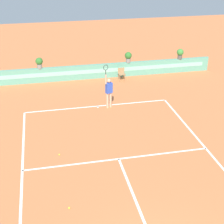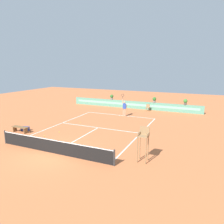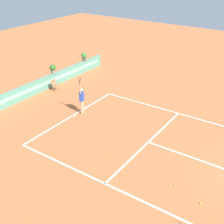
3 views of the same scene
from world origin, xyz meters
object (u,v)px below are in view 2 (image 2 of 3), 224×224
(gear_bag, at_px, (25,129))
(potted_plant_right, at_px, (154,99))
(ball_kid_chair, at_px, (148,107))
(umpire_chair, at_px, (143,140))
(tennis_ball_by_sideline, at_px, (80,122))
(potted_plant_left, at_px, (112,97))
(tennis_player, at_px, (124,107))
(bench_courtside, at_px, (20,128))
(potted_plant_far_right, at_px, (185,101))
(tennis_ball_near_baseline, at_px, (59,132))
(tennis_ball_mid_court, at_px, (44,136))

(gear_bag, xyz_separation_m, potted_plant_right, (8.50, 13.47, 1.23))
(ball_kid_chair, distance_m, potted_plant_right, 1.35)
(umpire_chair, xyz_separation_m, tennis_ball_by_sideline, (-8.26, 5.97, -1.31))
(potted_plant_left, bearing_deg, tennis_player, -52.21)
(gear_bag, height_order, potted_plant_left, potted_plant_left)
(tennis_player, bearing_deg, bench_courtside, -123.80)
(ball_kid_chair, xyz_separation_m, potted_plant_left, (-5.41, 0.73, 0.93))
(tennis_player, bearing_deg, tennis_ball_by_sideline, -125.74)
(tennis_player, xyz_separation_m, potted_plant_far_right, (6.16, 4.78, 0.36))
(umpire_chair, bearing_deg, tennis_ball_near_baseline, 163.16)
(umpire_chair, xyz_separation_m, tennis_ball_mid_court, (-8.63, 1.14, -1.31))
(ball_kid_chair, distance_m, potted_plant_far_right, 4.62)
(ball_kid_chair, xyz_separation_m, tennis_ball_by_sideline, (-4.85, -8.42, -0.44))
(bench_courtside, xyz_separation_m, tennis_player, (6.17, 9.22, 0.67))
(tennis_ball_by_sideline, bearing_deg, tennis_player, 54.26)
(bench_courtside, bearing_deg, tennis_player, 56.20)
(potted_plant_far_right, bearing_deg, tennis_ball_by_sideline, -135.48)
(ball_kid_chair, relative_size, tennis_ball_by_sideline, 12.50)
(potted_plant_right, bearing_deg, tennis_ball_near_baseline, -113.09)
(gear_bag, bearing_deg, tennis_ball_near_baseline, 14.67)
(ball_kid_chair, bearing_deg, potted_plant_right, 48.72)
(gear_bag, bearing_deg, tennis_ball_mid_court, -11.05)
(gear_bag, relative_size, tennis_ball_near_baseline, 10.29)
(gear_bag, xyz_separation_m, tennis_ball_mid_court, (2.64, -0.52, -0.15))
(bench_courtside, relative_size, potted_plant_left, 2.21)
(gear_bag, distance_m, potted_plant_far_right, 18.29)
(tennis_ball_mid_court, relative_size, tennis_ball_by_sideline, 1.00)
(gear_bag, distance_m, tennis_player, 10.68)
(tennis_ball_mid_court, xyz_separation_m, tennis_ball_by_sideline, (0.37, 4.83, 0.00))
(umpire_chair, distance_m, potted_plant_left, 17.51)
(tennis_ball_mid_court, bearing_deg, tennis_ball_near_baseline, 70.72)
(ball_kid_chair, bearing_deg, tennis_ball_by_sideline, -119.94)
(tennis_ball_mid_court, bearing_deg, potted_plant_far_right, 55.31)
(bench_courtside, height_order, gear_bag, bench_courtside)
(potted_plant_right, height_order, potted_plant_left, same)
(ball_kid_chair, distance_m, bench_courtside, 15.43)
(tennis_ball_by_sideline, bearing_deg, tennis_ball_mid_court, -94.35)
(gear_bag, distance_m, tennis_ball_near_baseline, 3.21)
(umpire_chair, relative_size, gear_bag, 3.06)
(umpire_chair, xyz_separation_m, potted_plant_far_right, (1.05, 15.13, 0.07))
(tennis_ball_near_baseline, bearing_deg, potted_plant_right, 66.91)
(ball_kid_chair, relative_size, tennis_ball_mid_court, 12.50)
(potted_plant_far_right, bearing_deg, potted_plant_right, 180.00)
(bench_courtside, bearing_deg, tennis_ball_mid_court, 0.38)
(tennis_ball_by_sideline, bearing_deg, umpire_chair, -35.87)
(potted_plant_right, bearing_deg, bench_courtside, -121.32)
(umpire_chair, bearing_deg, potted_plant_left, 120.24)
(umpire_chair, bearing_deg, tennis_ball_mid_court, 172.45)
(gear_bag, relative_size, potted_plant_left, 0.97)
(umpire_chair, bearing_deg, ball_kid_chair, 103.32)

